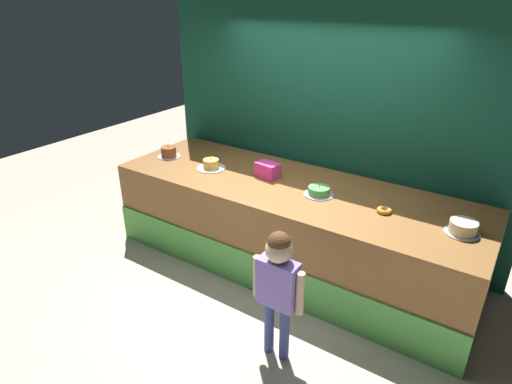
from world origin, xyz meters
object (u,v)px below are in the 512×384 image
(cake_far_left, at_px, (169,152))
(cake_far_right, at_px, (463,228))
(child_figure, at_px, (278,279))
(donut, at_px, (384,210))
(pink_box, at_px, (268,170))
(cake_center_right, at_px, (319,191))
(cake_center_left, at_px, (211,165))

(cake_far_left, xyz_separation_m, cake_far_right, (3.32, 0.04, -0.00))
(child_figure, height_order, cake_far_left, child_figure)
(child_figure, xyz_separation_m, donut, (0.41, 1.19, 0.21))
(pink_box, bearing_deg, cake_center_right, -8.54)
(pink_box, distance_m, cake_center_right, 0.67)
(cake_center_right, bearing_deg, pink_box, 171.46)
(cake_far_left, height_order, cake_center_left, cake_far_left)
(child_figure, xyz_separation_m, cake_far_right, (1.07, 1.18, 0.24))
(cake_center_left, height_order, cake_far_right, cake_center_left)
(pink_box, bearing_deg, child_figure, -54.46)
(cake_center_left, bearing_deg, pink_box, 12.92)
(child_figure, height_order, cake_center_left, child_figure)
(child_figure, distance_m, cake_far_right, 1.61)
(cake_center_left, bearing_deg, cake_far_left, 179.37)
(donut, bearing_deg, cake_far_right, -0.40)
(cake_center_left, relative_size, cake_center_right, 1.09)
(child_figure, relative_size, cake_center_right, 3.96)
(cake_far_right, bearing_deg, cake_center_right, 179.61)
(donut, relative_size, cake_far_left, 0.50)
(pink_box, bearing_deg, cake_far_left, -173.77)
(child_figure, bearing_deg, cake_center_left, 144.33)
(child_figure, distance_m, cake_far_left, 2.53)
(child_figure, distance_m, pink_box, 1.61)
(donut, height_order, cake_far_right, cake_far_right)
(child_figure, relative_size, pink_box, 4.73)
(pink_box, relative_size, cake_center_right, 0.84)
(cake_center_left, distance_m, cake_center_right, 1.33)
(child_figure, height_order, cake_center_right, child_figure)
(pink_box, height_order, cake_center_right, pink_box)
(cake_center_left, bearing_deg, donut, 1.39)
(cake_center_right, bearing_deg, cake_far_left, -178.70)
(donut, bearing_deg, pink_box, 175.52)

